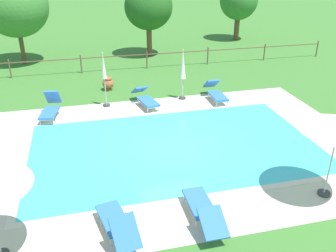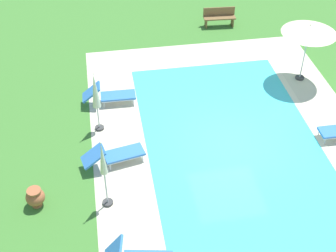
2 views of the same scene
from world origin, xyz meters
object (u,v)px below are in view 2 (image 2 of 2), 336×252
Objects in this scene: wooden_bench_lawn_side at (219,17)px; patio_umbrella_open_foreground at (310,30)px; patio_umbrella_closed_row_west at (103,166)px; terracotta_urn_near_fence at (35,197)px; sun_lounger_south_near_corner at (110,95)px; patio_umbrella_closed_row_mid_west at (96,94)px; sun_lounger_north_mid at (115,154)px.

patio_umbrella_open_foreground is at bearing -156.60° from wooden_bench_lawn_side.
patio_umbrella_closed_row_west is 2.43m from terracotta_urn_near_fence.
patio_umbrella_closed_row_west is (-5.03, 0.46, 1.20)m from sun_lounger_south_near_corner.
terracotta_urn_near_fence is (-5.15, 10.22, -1.87)m from patio_umbrella_open_foreground.
patio_umbrella_closed_row_mid_west is 1.54× the size of wooden_bench_lawn_side.
patio_umbrella_closed_row_mid_west is at bearing -31.88° from terracotta_urn_near_fence.
patio_umbrella_closed_row_mid_west is at bearing 13.40° from sun_lounger_north_mid.
patio_umbrella_closed_row_west is at bearing -97.82° from terracotta_urn_near_fence.
sun_lounger_north_mid is 8.80m from patio_umbrella_open_foreground.
sun_lounger_south_near_corner is 5.38m from terracotta_urn_near_fence.
sun_lounger_north_mid is at bearing 115.58° from patio_umbrella_open_foreground.
patio_umbrella_closed_row_mid_west is (-1.88, 8.19, -0.69)m from patio_umbrella_open_foreground.
sun_lounger_south_near_corner is 3.13× the size of terracotta_urn_near_fence.
terracotta_urn_near_fence is at bearing 82.18° from patio_umbrella_closed_row_west.
patio_umbrella_closed_row_west is at bearing 150.00° from wooden_bench_lawn_side.
sun_lounger_south_near_corner is at bearing 134.11° from wooden_bench_lawn_side.
sun_lounger_south_near_corner is (3.30, -0.08, 0.01)m from sun_lounger_north_mid.
patio_umbrella_closed_row_mid_west is 9.19m from wooden_bench_lawn_side.
sun_lounger_north_mid is at bearing 178.62° from sun_lounger_south_near_corner.
sun_lounger_north_mid is 3.30m from sun_lounger_south_near_corner.
patio_umbrella_open_foreground is at bearing -64.42° from sun_lounger_north_mid.
patio_umbrella_open_foreground is 1.60× the size of wooden_bench_lawn_side.
sun_lounger_south_near_corner reaches higher than sun_lounger_north_mid.
sun_lounger_north_mid is 1.38× the size of wooden_bench_lawn_side.
wooden_bench_lawn_side is (8.67, -5.61, 0.10)m from sun_lounger_north_mid.
sun_lounger_south_near_corner is at bearing -28.26° from terracotta_urn_near_fence.
terracotta_urn_near_fence is (-4.74, 2.55, -0.03)m from sun_lounger_south_near_corner.
sun_lounger_south_near_corner is 5.19m from patio_umbrella_closed_row_west.
sun_lounger_north_mid is 2.14m from patio_umbrella_closed_row_west.
sun_lounger_south_near_corner is 0.82× the size of patio_umbrella_open_foreground.
sun_lounger_south_near_corner reaches higher than terracotta_urn_near_fence.
patio_umbrella_closed_row_mid_west is at bearing 102.94° from patio_umbrella_open_foreground.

